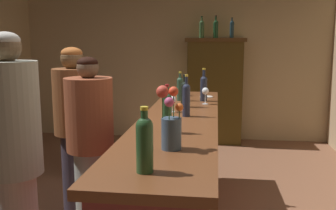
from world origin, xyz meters
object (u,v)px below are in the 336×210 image
object	(u,v)px
wine_glass_mid	(182,85)
display_bottle_left	(202,28)
wine_bottle_riesling	(204,87)
wine_bottle_rose	(145,142)
display_bottle_center	(232,28)
patron_by_cabinet	(75,110)
bar_counter	(179,179)
wine_glass_front	(205,92)
display_cabinet	(215,89)
wine_glass_rear	(172,101)
display_bottle_midleft	(216,28)
wine_bottle_merlot	(180,87)
wine_bottle_pinot	(185,92)
flower_arrangement	(171,124)
cheese_plate	(206,97)
patron_in_navy	(14,162)
wine_bottle_syrah	(186,98)
patron_in_grey	(90,144)
wine_bottle_chardonnay	(167,111)
patron_near_entrance	(75,125)

from	to	relation	value
wine_glass_mid	display_bottle_left	bearing A→B (deg)	86.24
wine_bottle_riesling	wine_bottle_rose	bearing A→B (deg)	-95.17
display_bottle_center	patron_by_cabinet	bearing A→B (deg)	-136.74
bar_counter	display_bottle_center	world-z (taller)	display_bottle_center
wine_bottle_rose	wine_glass_front	world-z (taller)	wine_bottle_rose
display_cabinet	wine_glass_rear	distance (m)	2.99
wine_glass_front	display_bottle_midleft	xyz separation A→B (m)	(0.07, 2.51, 0.69)
wine_bottle_merlot	wine_bottle_pinot	size ratio (longest dim) A/B	0.99
wine_glass_mid	flower_arrangement	world-z (taller)	flower_arrangement
wine_bottle_pinot	cheese_plate	size ratio (longest dim) A/B	2.13
wine_bottle_merlot	wine_glass_rear	size ratio (longest dim) A/B	2.14
wine_glass_mid	wine_bottle_rose	bearing A→B (deg)	-88.56
cheese_plate	patron_in_navy	world-z (taller)	patron_in_navy
wine_bottle_merlot	flower_arrangement	world-z (taller)	flower_arrangement
wine_bottle_riesling	wine_glass_mid	bearing A→B (deg)	125.90
wine_bottle_pinot	wine_glass_front	distance (m)	0.26
wine_bottle_syrah	wine_bottle_pinot	size ratio (longest dim) A/B	1.13
flower_arrangement	patron_in_grey	bearing A→B (deg)	132.88
display_bottle_left	patron_in_navy	xyz separation A→B (m)	(-0.95, -4.05, -0.93)
patron_in_navy	patron_by_cabinet	bearing A→B (deg)	45.96
bar_counter	display_cabinet	size ratio (longest dim) A/B	1.80
patron_in_navy	wine_bottle_syrah	bearing A→B (deg)	-12.74
wine_bottle_merlot	flower_arrangement	distance (m)	1.75
wine_bottle_chardonnay	patron_near_entrance	bearing A→B (deg)	137.94
wine_bottle_syrah	wine_bottle_riesling	world-z (taller)	wine_bottle_syrah
cheese_plate	display_bottle_left	world-z (taller)	display_bottle_left
wine_bottle_chardonnay	patron_in_grey	bearing A→B (deg)	147.41
bar_counter	patron_by_cabinet	distance (m)	1.97
cheese_plate	display_cabinet	bearing A→B (deg)	87.76
wine_bottle_merlot	patron_in_grey	bearing A→B (deg)	-124.45
wine_glass_front	patron_in_navy	world-z (taller)	patron_in_navy
wine_bottle_chardonnay	display_bottle_left	world-z (taller)	display_bottle_left
wine_bottle_merlot	wine_bottle_syrah	bearing A→B (deg)	-80.84
wine_bottle_chardonnay	wine_bottle_riesling	distance (m)	1.38
bar_counter	patron_in_grey	xyz separation A→B (m)	(-0.72, -0.10, 0.30)
wine_bottle_rose	patron_by_cabinet	bearing A→B (deg)	117.65
cheese_plate	display_bottle_midleft	distance (m)	2.21
wine_bottle_chardonnay	patron_in_grey	xyz separation A→B (m)	(-0.69, 0.44, -0.37)
display_bottle_center	wine_bottle_pinot	bearing A→B (deg)	-100.73
wine_bottle_rose	flower_arrangement	bearing A→B (deg)	79.30
wine_bottle_syrah	patron_by_cabinet	size ratio (longest dim) A/B	0.22
flower_arrangement	patron_in_grey	distance (m)	1.17
bar_counter	wine_glass_rear	distance (m)	0.66
wine_bottle_rose	display_bottle_midleft	size ratio (longest dim) A/B	0.87
wine_bottle_rose	display_bottle_left	bearing A→B (deg)	89.14
patron_near_entrance	bar_counter	bearing A→B (deg)	-22.70
wine_bottle_rose	patron_in_navy	distance (m)	1.00
wine_bottle_merlot	wine_bottle_chardonnay	bearing A→B (deg)	-87.92
patron_in_grey	wine_bottle_rose	bearing A→B (deg)	-76.61
cheese_plate	patron_in_grey	xyz separation A→B (m)	(-0.90, -1.19, -0.23)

